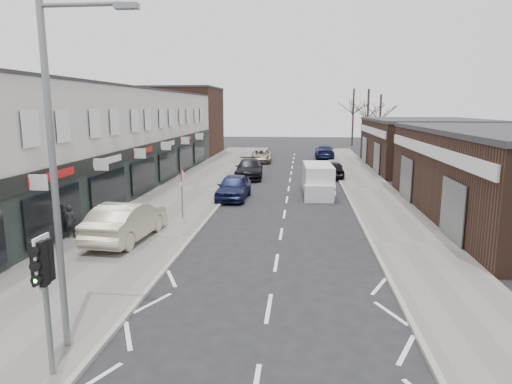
% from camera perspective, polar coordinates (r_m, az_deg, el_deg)
% --- Properties ---
extents(ground, '(160.00, 160.00, 0.00)m').
position_cam_1_polar(ground, '(12.02, 0.88, -18.30)').
color(ground, black).
rests_on(ground, ground).
extents(pavement_left, '(5.50, 64.00, 0.12)m').
position_cam_1_polar(pavement_left, '(33.87, -7.39, 0.72)').
color(pavement_left, slate).
rests_on(pavement_left, ground).
extents(pavement_right, '(3.50, 64.00, 0.12)m').
position_cam_1_polar(pavement_right, '(33.35, 14.02, 0.34)').
color(pavement_right, slate).
rests_on(pavement_right, ground).
extents(shop_terrace_left, '(8.00, 41.00, 7.10)m').
position_cam_1_polar(shop_terrace_left, '(33.33, -19.97, 6.07)').
color(shop_terrace_left, beige).
rests_on(shop_terrace_left, ground).
extents(brick_block_far, '(8.00, 10.00, 8.00)m').
position_cam_1_polar(brick_block_far, '(57.35, -8.91, 8.65)').
color(brick_block_far, '#45271D').
rests_on(brick_block_far, ground).
extents(right_unit_far, '(10.00, 16.00, 4.50)m').
position_cam_1_polar(right_unit_far, '(46.12, 20.38, 5.50)').
color(right_unit_far, '#362218').
rests_on(right_unit_far, ground).
extents(tree_far_a, '(3.60, 3.60, 8.00)m').
position_cam_1_polar(tree_far_a, '(59.34, 13.59, 4.67)').
color(tree_far_a, '#382D26').
rests_on(tree_far_a, ground).
extents(tree_far_b, '(3.60, 3.60, 7.50)m').
position_cam_1_polar(tree_far_b, '(65.62, 15.06, 5.14)').
color(tree_far_b, '#382D26').
rests_on(tree_far_b, ground).
extents(tree_far_c, '(3.60, 3.60, 8.50)m').
position_cam_1_polar(tree_far_c, '(71.14, 11.90, 5.67)').
color(tree_far_c, '#382D26').
rests_on(tree_far_c, ground).
extents(traffic_light, '(0.28, 0.60, 3.10)m').
position_cam_1_polar(traffic_light, '(10.54, -25.03, -9.22)').
color(traffic_light, slate).
rests_on(traffic_light, pavement_left).
extents(street_lamp, '(2.23, 0.22, 8.00)m').
position_cam_1_polar(street_lamp, '(11.16, -23.32, 3.61)').
color(street_lamp, slate).
rests_on(street_lamp, pavement_left).
extents(warning_sign, '(0.12, 0.80, 2.70)m').
position_cam_1_polar(warning_sign, '(23.56, -9.20, 1.64)').
color(warning_sign, slate).
rests_on(warning_sign, pavement_left).
extents(white_van, '(2.04, 5.30, 2.04)m').
position_cam_1_polar(white_van, '(30.78, 7.73, 1.43)').
color(white_van, silver).
rests_on(white_van, ground).
extents(sedan_on_pavement, '(2.14, 5.21, 1.68)m').
position_cam_1_polar(sedan_on_pavement, '(20.52, -15.87, -3.50)').
color(sedan_on_pavement, '#BBAF95').
rests_on(sedan_on_pavement, pavement_left).
extents(pedestrian, '(0.60, 0.46, 1.49)m').
position_cam_1_polar(pedestrian, '(21.65, -22.24, -3.41)').
color(pedestrian, black).
rests_on(pedestrian, pavement_left).
extents(parked_car_left_a, '(1.97, 4.64, 1.56)m').
position_cam_1_polar(parked_car_left_a, '(29.12, -2.82, 0.63)').
color(parked_car_left_a, '#141A3F').
rests_on(parked_car_left_a, ground).
extents(parked_car_left_b, '(2.54, 5.51, 1.56)m').
position_cam_1_polar(parked_car_left_b, '(37.68, -0.86, 2.91)').
color(parked_car_left_b, black).
rests_on(parked_car_left_b, ground).
extents(parked_car_left_c, '(2.44, 4.86, 1.32)m').
position_cam_1_polar(parked_car_left_c, '(48.63, 0.63, 4.51)').
color(parked_car_left_c, '#9D947D').
rests_on(parked_car_left_c, ground).
extents(parked_car_right_a, '(1.70, 4.24, 1.37)m').
position_cam_1_polar(parked_car_right_a, '(30.40, 8.12, 0.78)').
color(parked_car_right_a, silver).
rests_on(parked_car_right_a, ground).
extents(parked_car_right_b, '(1.80, 4.26, 1.44)m').
position_cam_1_polar(parked_car_right_b, '(38.42, 9.59, 2.82)').
color(parked_car_right_b, black).
rests_on(parked_car_right_b, ground).
extents(parked_car_right_c, '(2.13, 5.20, 1.51)m').
position_cam_1_polar(parked_car_right_c, '(53.01, 8.55, 4.99)').
color(parked_car_right_c, '#14183E').
rests_on(parked_car_right_c, ground).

